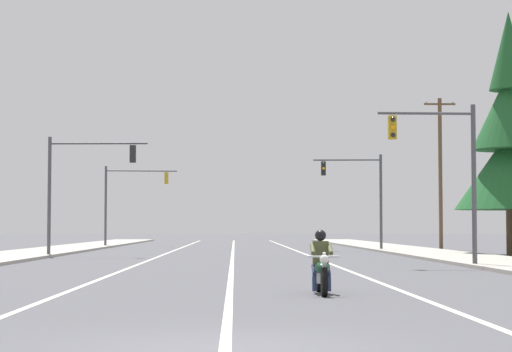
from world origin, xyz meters
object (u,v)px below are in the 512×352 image
object	(u,v)px
traffic_signal_near_right	(447,161)
utility_pole_right_far	(440,170)
motorcycle_with_rider	(321,268)
traffic_signal_near_left	(78,177)
traffic_signal_mid_left	(127,193)
traffic_signal_mid_right	(362,187)
conifer_tree_right_verge_far	(510,143)

from	to	relation	value
traffic_signal_near_right	utility_pole_right_far	distance (m)	28.73
motorcycle_with_rider	utility_pole_right_far	world-z (taller)	utility_pole_right_far
traffic_signal_near_left	traffic_signal_mid_left	size ratio (longest dim) A/B	1.00
motorcycle_with_rider	traffic_signal_mid_left	distance (m)	51.87
traffic_signal_near_right	traffic_signal_near_left	size ratio (longest dim) A/B	1.00
traffic_signal_near_right	utility_pole_right_far	xyz separation A→B (m)	(5.94, 28.08, 1.35)
traffic_signal_mid_left	utility_pole_right_far	xyz separation A→B (m)	(22.31, -8.63, 1.24)
traffic_signal_near_right	traffic_signal_near_left	bearing A→B (deg)	140.83
motorcycle_with_rider	traffic_signal_mid_right	world-z (taller)	traffic_signal_mid_right
traffic_signal_near_left	utility_pole_right_far	size ratio (longest dim) A/B	0.60
traffic_signal_mid_left	conifer_tree_right_verge_far	bearing A→B (deg)	-43.48
traffic_signal_mid_right	utility_pole_right_far	bearing A→B (deg)	30.19
traffic_signal_near_right	utility_pole_right_far	bearing A→B (deg)	78.05
motorcycle_with_rider	utility_pole_right_far	bearing A→B (deg)	74.03
traffic_signal_near_left	conifer_tree_right_verge_far	size ratio (longest dim) A/B	0.47
motorcycle_with_rider	traffic_signal_mid_right	distance (m)	39.33
traffic_signal_near_right	conifer_tree_right_verge_far	bearing A→B (deg)	65.22
traffic_signal_mid_left	utility_pole_right_far	world-z (taller)	utility_pole_right_far
traffic_signal_near_left	traffic_signal_mid_left	bearing A→B (deg)	90.45
traffic_signal_mid_left	conifer_tree_right_verge_far	distance (m)	31.99
traffic_signal_mid_right	traffic_signal_near_right	bearing A→B (deg)	-90.18
traffic_signal_near_left	conifer_tree_right_verge_far	xyz separation A→B (m)	(22.98, 1.55, 1.96)
traffic_signal_near_right	traffic_signal_mid_right	distance (m)	24.66
traffic_signal_near_right	traffic_signal_mid_left	distance (m)	40.19
utility_pole_right_far	conifer_tree_right_verge_far	xyz separation A→B (m)	(0.86, -13.34, 0.70)
traffic_signal_near_left	motorcycle_with_rider	bearing A→B (deg)	-69.66
traffic_signal_mid_right	utility_pole_right_far	distance (m)	6.91
traffic_signal_mid_right	traffic_signal_mid_left	distance (m)	20.38
traffic_signal_near_right	conifer_tree_right_verge_far	xyz separation A→B (m)	(6.80, 14.73, 2.05)
motorcycle_with_rider	traffic_signal_mid_left	xyz separation A→B (m)	(-10.27, 50.72, 3.55)
motorcycle_with_rider	utility_pole_right_far	size ratio (longest dim) A/B	0.21
traffic_signal_mid_right	motorcycle_with_rider	bearing A→B (deg)	-99.08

